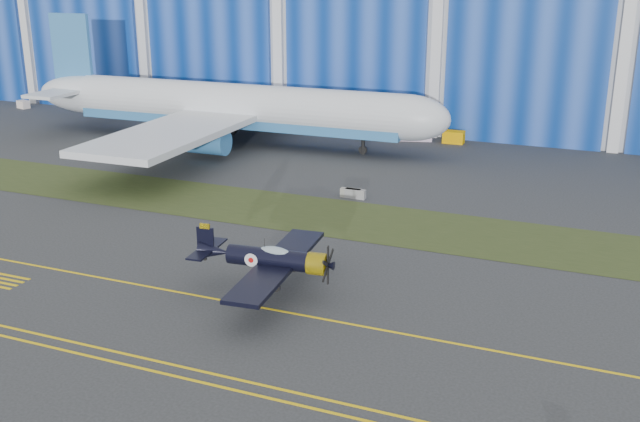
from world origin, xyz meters
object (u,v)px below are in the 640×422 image
at_px(jetliner, 234,58).
at_px(warbird, 269,258).
at_px(tug, 454,137).
at_px(shipping_container, 407,129).

bearing_deg(jetliner, warbird, -59.99).
bearing_deg(tug, warbird, -92.94).
height_order(jetliner, shipping_container, jetliner).
bearing_deg(jetliner, tug, 20.72).
xyz_separation_m(warbird, tug, (1.43, 49.59, -1.82)).
height_order(warbird, tug, warbird).
bearing_deg(shipping_container, jetliner, -167.71).
xyz_separation_m(jetliner, shipping_container, (19.28, 9.96, -9.14)).
xyz_separation_m(shipping_container, tug, (6.03, 0.22, -0.63)).
bearing_deg(tug, jetliner, -159.36).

